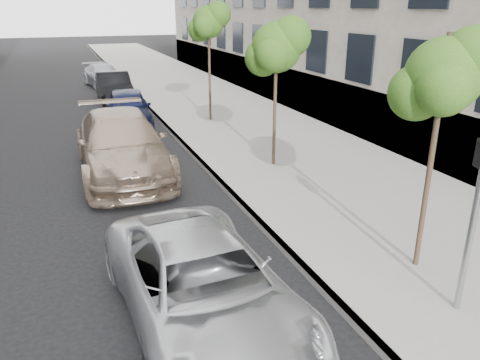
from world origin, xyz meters
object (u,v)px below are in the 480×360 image
minivan (203,286)px  suv (122,144)px  tree_near (445,76)px  sedan_black (114,87)px  tree_far (209,22)px  sedan_blue (128,108)px  signal_pole (476,203)px  tree_mid (277,47)px  sedan_rear (104,76)px

minivan → suv: bearing=88.4°
tree_near → sedan_black: 19.84m
tree_near → suv: (-4.47, 7.74, -2.81)m
tree_far → minivan: 14.23m
sedan_blue → sedan_black: size_ratio=0.97×
signal_pole → sedan_blue: (-3.06, 15.05, -1.25)m
tree_mid → tree_near: bearing=-90.0°
signal_pole → tree_far: bearing=104.0°
sedan_blue → signal_pole: bearing=-73.1°
sedan_blue → sedan_rear: (0.09, 10.92, -0.09)m
minivan → sedan_blue: 13.83m
sedan_black → suv: bearing=-94.6°
tree_far → sedan_black: tree_far is taller
suv → tree_near: bearing=-59.0°
tree_mid → suv: bearing=164.5°
signal_pole → sedan_blue: signal_pole is taller
sedan_black → tree_mid: bearing=-74.4°
tree_near → signal_pole: tree_near is taller
tree_near → sedan_black: tree_near is taller
sedan_blue → sedan_black: 5.66m
tree_mid → minivan: 8.43m
sedan_black → tree_near: bearing=-79.2°
tree_far → signal_pole: (-0.36, -14.37, -2.15)m
signal_pole → sedan_blue: size_ratio=0.66×
suv → tree_far: bearing=50.6°
tree_mid → sedan_blue: 8.47m
signal_pole → sedan_blue: 15.41m
tree_near → minivan: bearing=-178.4°
minivan → signal_pole: bearing=-20.4°
signal_pole → tree_mid: bearing=102.9°
sedan_black → sedan_blue: bearing=-89.9°
tree_near → minivan: tree_near is taller
tree_near → tree_mid: size_ratio=0.99×
signal_pole → sedan_black: signal_pole is taller
signal_pole → minivan: size_ratio=0.58×
tree_far → signal_pole: bearing=-91.4°
tree_near → tree_mid: 6.50m
tree_far → sedan_black: bearing=117.7°
tree_far → suv: bearing=-130.4°
signal_pole → suv: (-4.12, 9.11, -1.12)m
tree_near → sedan_black: (-3.33, 19.34, -2.94)m
tree_near → tree_far: size_ratio=0.90×
suv → sedan_black: (1.15, 11.60, -0.13)m
sedan_blue → sedan_black: bearing=94.5°
tree_far → sedan_blue: 4.87m
tree_mid → sedan_rear: (-3.33, 18.10, -2.99)m
tree_near → sedan_blue: tree_near is taller
sedan_blue → sedan_black: (0.09, 5.66, -0.00)m
tree_mid → signal_pole: tree_mid is taller
tree_mid → signal_pole: bearing=-92.6°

